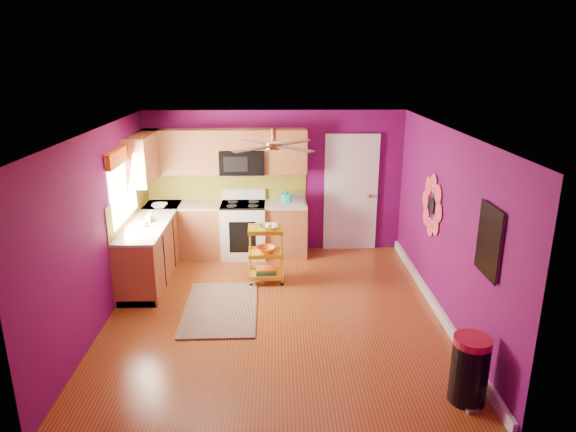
{
  "coord_description": "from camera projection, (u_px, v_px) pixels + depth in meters",
  "views": [
    {
      "loc": [
        0.03,
        -6.32,
        3.38
      ],
      "look_at": [
        0.19,
        0.4,
        1.27
      ],
      "focal_mm": 32.0,
      "sensor_mm": 36.0,
      "label": 1
    }
  ],
  "objects": [
    {
      "name": "counter_cup",
      "position": [
        144.0,
        224.0,
        7.63
      ],
      "size": [
        0.12,
        0.12,
        0.1
      ],
      "primitive_type": "imported",
      "color": "white",
      "rests_on": "lower_cabinets"
    },
    {
      "name": "trash_can",
      "position": [
        469.0,
        370.0,
        5.16
      ],
      "size": [
        0.44,
        0.45,
        0.72
      ],
      "color": "black",
      "rests_on": "ground"
    },
    {
      "name": "upper_cabinetry",
      "position": [
        200.0,
        155.0,
        8.55
      ],
      "size": [
        2.8,
        2.3,
        1.26
      ],
      "color": "brown",
      "rests_on": "ground"
    },
    {
      "name": "lower_cabinets",
      "position": [
        195.0,
        239.0,
        8.62
      ],
      "size": [
        2.81,
        2.31,
        0.94
      ],
      "color": "brown",
      "rests_on": "ground"
    },
    {
      "name": "left_window",
      "position": [
        122.0,
        174.0,
        7.48
      ],
      "size": [
        0.08,
        1.35,
        1.08
      ],
      "color": "white",
      "rests_on": "ground"
    },
    {
      "name": "ground",
      "position": [
        275.0,
        313.0,
        7.04
      ],
      "size": [
        5.0,
        5.0,
        0.0
      ],
      "primitive_type": "plane",
      "color": "maroon",
      "rests_on": "ground"
    },
    {
      "name": "room_envelope",
      "position": [
        276.0,
        199.0,
        6.56
      ],
      "size": [
        4.54,
        5.04,
        2.52
      ],
      "color": "#630B54",
      "rests_on": "ground"
    },
    {
      "name": "panel_door",
      "position": [
        351.0,
        194.0,
        9.12
      ],
      "size": [
        0.95,
        0.11,
        2.15
      ],
      "color": "white",
      "rests_on": "ground"
    },
    {
      "name": "soap_bottle_b",
      "position": [
        151.0,
        216.0,
        7.9
      ],
      "size": [
        0.12,
        0.12,
        0.16
      ],
      "primitive_type": "imported",
      "color": "white",
      "rests_on": "lower_cabinets"
    },
    {
      "name": "counter_dish",
      "position": [
        160.0,
        206.0,
        8.61
      ],
      "size": [
        0.26,
        0.26,
        0.06
      ],
      "primitive_type": "imported",
      "color": "white",
      "rests_on": "lower_cabinets"
    },
    {
      "name": "soap_bottle_a",
      "position": [
        148.0,
        217.0,
        7.81
      ],
      "size": [
        0.08,
        0.08,
        0.17
      ],
      "primitive_type": "imported",
      "color": "#EA3F72",
      "rests_on": "lower_cabinets"
    },
    {
      "name": "right_wall_art",
      "position": [
        454.0,
        220.0,
        6.34
      ],
      "size": [
        0.04,
        2.74,
        1.04
      ],
      "color": "black",
      "rests_on": "ground"
    },
    {
      "name": "shag_rug",
      "position": [
        221.0,
        308.0,
        7.15
      ],
      "size": [
        1.02,
        1.64,
        0.02
      ],
      "primitive_type": "cube",
      "rotation": [
        0.0,
        0.0,
        0.02
      ],
      "color": "black",
      "rests_on": "ground"
    },
    {
      "name": "rolling_cart",
      "position": [
        266.0,
        252.0,
        7.88
      ],
      "size": [
        0.55,
        0.41,
        0.97
      ],
      "color": "yellow",
      "rests_on": "ground"
    },
    {
      "name": "toaster",
      "position": [
        298.0,
        199.0,
        8.82
      ],
      "size": [
        0.22,
        0.15,
        0.18
      ],
      "primitive_type": "cube",
      "color": "beige",
      "rests_on": "lower_cabinets"
    },
    {
      "name": "electric_range",
      "position": [
        244.0,
        229.0,
        8.96
      ],
      "size": [
        0.76,
        0.66,
        1.13
      ],
      "color": "white",
      "rests_on": "ground"
    },
    {
      "name": "ceiling_fan",
      "position": [
        274.0,
        145.0,
        6.55
      ],
      "size": [
        1.01,
        1.01,
        0.26
      ],
      "color": "#BF8C3F",
      "rests_on": "ground"
    },
    {
      "name": "teal_kettle",
      "position": [
        286.0,
        197.0,
        8.92
      ],
      "size": [
        0.18,
        0.18,
        0.21
      ],
      "color": "teal",
      "rests_on": "lower_cabinets"
    }
  ]
}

